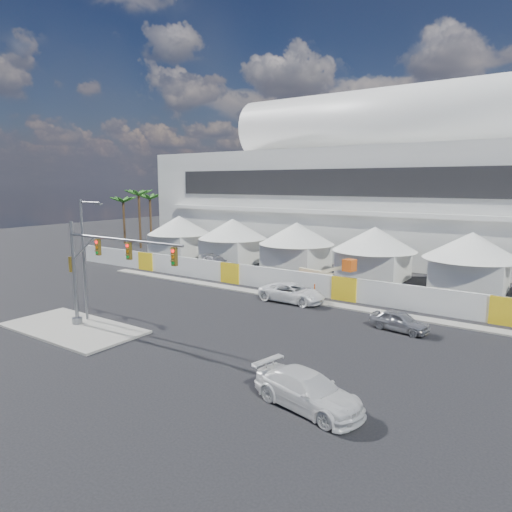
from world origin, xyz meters
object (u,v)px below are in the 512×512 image
Objects in this scene: lot_car_c at (217,263)px; streetlight_median at (85,252)px; pickup_curb at (292,293)px; pickup_near at (308,391)px; sedan_silver at (400,321)px; traffic_mast at (95,270)px; boom_lift at (312,282)px.

lot_car_c is 21.61m from streetlight_median.
pickup_near is at bearing -148.84° from pickup_curb.
traffic_mast is (-16.44, -11.45, 3.49)m from sedan_silver.
lot_car_c is (-14.31, 7.62, -0.02)m from pickup_curb.
lot_car_c is at bearing 58.52° from pickup_near.
streetlight_median is (5.17, -20.55, 4.27)m from lot_car_c.
traffic_mast reaches higher than boom_lift.
lot_car_c is 23.07m from traffic_mast.
streetlight_median reaches higher than pickup_near.
lot_car_c is 14.63m from boom_lift.
sedan_silver is 26.00m from lot_car_c.
lot_car_c is at bearing 177.79° from boom_lift.
boom_lift is at bearing 1.50° from pickup_curb.
streetlight_median is at bearing -139.66° from lot_car_c.
sedan_silver is 0.70× the size of pickup_curb.
traffic_mast reaches higher than pickup_curb.
streetlight_median is (-18.79, -10.45, 4.36)m from sedan_silver.
pickup_curb is 0.65× the size of streetlight_median.
pickup_near is (9.59, -15.27, 0.00)m from pickup_curb.
traffic_mast is (-6.79, -13.93, 3.38)m from pickup_curb.
pickup_near is 21.49m from boom_lift.
pickup_curb is 3.89m from boom_lift.
sedan_silver is at bearing -105.36° from pickup_curb.
pickup_near is 0.63× the size of streetlight_median.
lot_car_c is 0.50× the size of traffic_mast.
boom_lift reaches higher than pickup_near.
pickup_near is 0.75× the size of boom_lift.
boom_lift is at bearing 69.60° from traffic_mast.
traffic_mast is (7.52, -21.54, 3.40)m from lot_car_c.
pickup_near is 0.51× the size of traffic_mast.
pickup_near is at bearing -4.69° from traffic_mast.
pickup_curb is at bearing 54.76° from streetlight_median.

